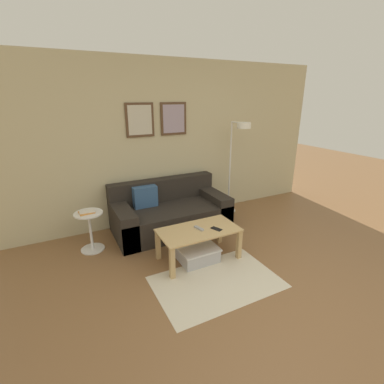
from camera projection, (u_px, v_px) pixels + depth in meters
The scene contains 11 objects.
ground_plane at pixel (303, 330), 2.51m from camera, with size 16.00×16.00×0.00m, color brown.
wall_back at pixel (173, 142), 4.52m from camera, with size 5.60×0.09×2.55m.
area_rug at pixel (217, 282), 3.15m from camera, with size 1.40×0.91×0.01m, color beige.
couch at pixel (170, 213), 4.35m from camera, with size 1.74×0.88×0.75m.
coffee_table at pixel (199, 235), 3.51m from camera, with size 1.01×0.54×0.41m.
storage_bin at pixel (197, 253), 3.57m from camera, with size 0.49×0.45×0.19m.
floor_lamp at pixel (238, 152), 4.58m from camera, with size 0.27×0.57×1.61m.
side_table at pixel (90, 228), 3.72m from camera, with size 0.37×0.37×0.55m.
book_stack at pixel (87, 212), 3.64m from camera, with size 0.21×0.17×0.03m.
remote_control at pixel (199, 228), 3.49m from camera, with size 0.04×0.15×0.02m, color #99999E.
cell_phone at pixel (216, 229), 3.49m from camera, with size 0.07×0.14×0.01m, color black.
Camera 1 is at (-1.79, -1.29, 2.00)m, focal length 26.00 mm.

